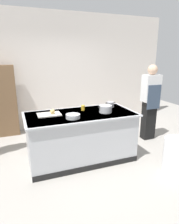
# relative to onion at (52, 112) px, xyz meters

# --- Properties ---
(ground_plane) EXTENTS (10.00, 10.00, 0.00)m
(ground_plane) POSITION_rel_onion_xyz_m (0.49, -0.09, -0.96)
(ground_plane) COLOR #9E9991
(back_wall) EXTENTS (6.40, 0.12, 3.00)m
(back_wall) POSITION_rel_onion_xyz_m (0.49, 2.01, 0.54)
(back_wall) COLOR silver
(back_wall) RESTS_ON ground_plane
(counter_island) EXTENTS (1.98, 0.98, 0.90)m
(counter_island) POSITION_rel_onion_xyz_m (0.49, -0.09, -0.50)
(counter_island) COLOR #B7BABF
(counter_island) RESTS_ON ground_plane
(cutting_board) EXTENTS (0.40, 0.28, 0.02)m
(cutting_board) POSITION_rel_onion_xyz_m (-0.06, 0.02, -0.05)
(cutting_board) COLOR silver
(cutting_board) RESTS_ON counter_island
(onion) EXTENTS (0.09, 0.09, 0.09)m
(onion) POSITION_rel_onion_xyz_m (0.00, 0.00, 0.00)
(onion) COLOR tan
(onion) RESTS_ON cutting_board
(stock_pot) EXTENTS (0.30, 0.23, 0.13)m
(stock_pot) POSITION_rel_onion_xyz_m (0.94, -0.18, 0.00)
(stock_pot) COLOR #B7BABF
(stock_pot) RESTS_ON counter_island
(sauce_pan) EXTENTS (0.22, 0.15, 0.11)m
(sauce_pan) POSITION_rel_onion_xyz_m (1.20, 0.15, -0.01)
(sauce_pan) COLOR #99999E
(sauce_pan) RESTS_ON counter_island
(mixing_bowl) EXTENTS (0.24, 0.24, 0.07)m
(mixing_bowl) POSITION_rel_onion_xyz_m (0.28, -0.31, -0.03)
(mixing_bowl) COLOR #B7BABF
(mixing_bowl) RESTS_ON counter_island
(juice_cup) EXTENTS (0.07, 0.07, 0.10)m
(juice_cup) POSITION_rel_onion_xyz_m (0.60, 0.10, -0.01)
(juice_cup) COLOR yellow
(juice_cup) RESTS_ON counter_island
(trash_bin) EXTENTS (0.46, 0.46, 0.62)m
(trash_bin) POSITION_rel_onion_xyz_m (1.80, -1.13, -0.65)
(trash_bin) COLOR white
(trash_bin) RESTS_ON ground_plane
(person_chef) EXTENTS (0.38, 0.25, 1.72)m
(person_chef) POSITION_rel_onion_xyz_m (2.28, 0.28, -0.05)
(person_chef) COLOR black
(person_chef) RESTS_ON ground_plane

